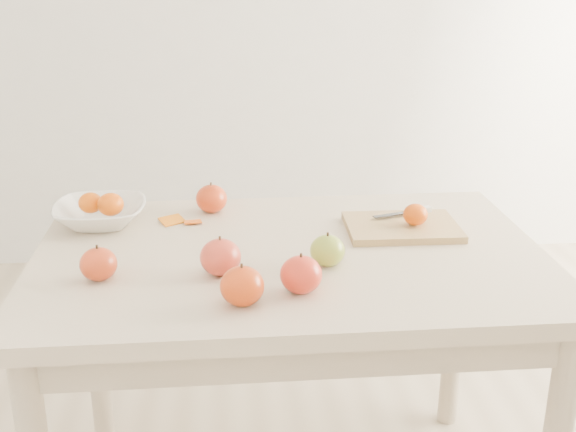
{
  "coord_description": "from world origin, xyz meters",
  "views": [
    {
      "loc": [
        -0.15,
        -1.56,
        1.41
      ],
      "look_at": [
        0.0,
        0.05,
        0.82
      ],
      "focal_mm": 45.0,
      "sensor_mm": 36.0,
      "label": 1
    }
  ],
  "objects": [
    {
      "name": "bowl_tangerine_far",
      "position": [
        -0.44,
        0.21,
        0.81
      ],
      "size": [
        0.07,
        0.07,
        0.06
      ],
      "primitive_type": "ellipsoid",
      "color": "#D83D07",
      "rests_on": "fruit_bowl"
    },
    {
      "name": "bowl_tangerine_near",
      "position": [
        -0.5,
        0.23,
        0.81
      ],
      "size": [
        0.06,
        0.06,
        0.05
      ],
      "primitive_type": "ellipsoid",
      "color": "#DA5907",
      "rests_on": "fruit_bowl"
    },
    {
      "name": "apple_red_c",
      "position": [
        0.0,
        -0.22,
        0.79
      ],
      "size": [
        0.09,
        0.09,
        0.08
      ],
      "primitive_type": "ellipsoid",
      "color": "maroon",
      "rests_on": "table"
    },
    {
      "name": "board_tangerine",
      "position": [
        0.33,
        0.1,
        0.8
      ],
      "size": [
        0.06,
        0.06,
        0.05
      ],
      "primitive_type": "ellipsoid",
      "color": "#CC5A07",
      "rests_on": "cutting_board"
    },
    {
      "name": "apple_red_e",
      "position": [
        -0.12,
        -0.26,
        0.79
      ],
      "size": [
        0.09,
        0.09,
        0.08
      ],
      "primitive_type": "ellipsoid",
      "color": "#9A0A05",
      "rests_on": "table"
    },
    {
      "name": "orange_peel_b",
      "position": [
        -0.23,
        0.21,
        0.75
      ],
      "size": [
        0.05,
        0.04,
        0.01
      ],
      "primitive_type": "cube",
      "rotation": [
        -0.14,
        0.0,
        0.13
      ],
      "color": "#EA5B10",
      "rests_on": "table"
    },
    {
      "name": "fruit_bowl",
      "position": [
        -0.47,
        0.22,
        0.78
      ],
      "size": [
        0.23,
        0.23,
        0.06
      ],
      "primitive_type": "imported",
      "color": "white",
      "rests_on": "table"
    },
    {
      "name": "cutting_board",
      "position": [
        0.3,
        0.11,
        0.76
      ],
      "size": [
        0.28,
        0.21,
        0.02
      ],
      "primitive_type": "cube",
      "rotation": [
        0.0,
        0.0,
        -0.02
      ],
      "color": "tan",
      "rests_on": "table"
    },
    {
      "name": "orange_peel_a",
      "position": [
        -0.29,
        0.22,
        0.75
      ],
      "size": [
        0.07,
        0.07,
        0.01
      ],
      "primitive_type": "cube",
      "rotation": [
        0.21,
        0.0,
        0.53
      ],
      "color": "orange",
      "rests_on": "table"
    },
    {
      "name": "table",
      "position": [
        0.0,
        0.0,
        0.65
      ],
      "size": [
        1.2,
        0.8,
        0.75
      ],
      "color": "beige",
      "rests_on": "ground"
    },
    {
      "name": "apple_green",
      "position": [
        0.08,
        -0.09,
        0.79
      ],
      "size": [
        0.08,
        0.08,
        0.07
      ],
      "primitive_type": "ellipsoid",
      "color": "olive",
      "rests_on": "table"
    },
    {
      "name": "paring_knife",
      "position": [
        0.34,
        0.18,
        0.78
      ],
      "size": [
        0.17,
        0.07,
        0.01
      ],
      "color": "white",
      "rests_on": "cutting_board"
    },
    {
      "name": "apple_red_d",
      "position": [
        -0.42,
        -0.12,
        0.79
      ],
      "size": [
        0.08,
        0.08,
        0.07
      ],
      "primitive_type": "ellipsoid",
      "color": "#9F1308",
      "rests_on": "table"
    },
    {
      "name": "apple_red_a",
      "position": [
        -0.19,
        0.29,
        0.79
      ],
      "size": [
        0.08,
        0.08,
        0.08
      ],
      "primitive_type": "ellipsoid",
      "color": "maroon",
      "rests_on": "table"
    },
    {
      "name": "apple_red_b",
      "position": [
        -0.16,
        -0.12,
        0.79
      ],
      "size": [
        0.09,
        0.09,
        0.08
      ],
      "primitive_type": "ellipsoid",
      "color": "maroon",
      "rests_on": "table"
    }
  ]
}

